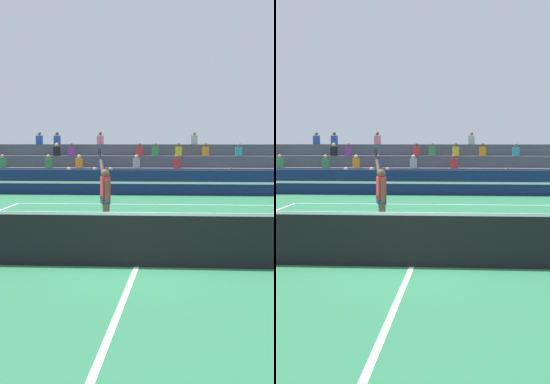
% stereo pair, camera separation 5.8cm
% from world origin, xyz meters
% --- Properties ---
extents(ground_plane, '(120.00, 120.00, 0.00)m').
position_xyz_m(ground_plane, '(0.00, 0.00, 0.00)').
color(ground_plane, '#2D7A4C').
extents(court_lines, '(11.10, 23.90, 0.01)m').
position_xyz_m(court_lines, '(0.00, 0.00, 0.00)').
color(court_lines, white).
rests_on(court_lines, ground).
extents(tennis_net, '(12.00, 0.10, 1.10)m').
position_xyz_m(tennis_net, '(0.00, 0.00, 0.54)').
color(tennis_net, black).
rests_on(tennis_net, ground).
extents(sponsor_banner_wall, '(18.00, 0.26, 1.10)m').
position_xyz_m(sponsor_banner_wall, '(0.00, 15.95, 0.55)').
color(sponsor_banner_wall, navy).
rests_on(sponsor_banner_wall, ground).
extents(bleacher_stand, '(18.65, 3.80, 2.83)m').
position_xyz_m(bleacher_stand, '(-0.01, 19.12, 0.83)').
color(bleacher_stand, '#4C515B').
rests_on(bleacher_stand, ground).
extents(tennis_player, '(0.47, 1.26, 2.33)m').
position_xyz_m(tennis_player, '(-1.08, 3.78, 0.98)').
color(tennis_player, brown).
rests_on(tennis_player, ground).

